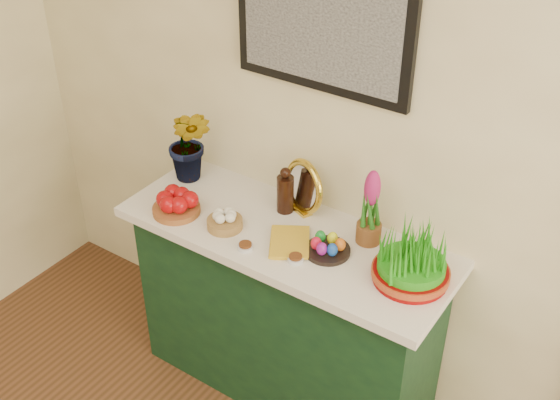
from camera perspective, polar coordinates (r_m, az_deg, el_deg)
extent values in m
cube|color=#FFF4BF|center=(2.62, 10.97, 5.34)|extent=(4.00, 0.04, 2.70)
cube|color=black|center=(2.62, 3.48, 14.35)|extent=(0.74, 0.03, 0.54)
cube|color=#A5A5A5|center=(2.61, 3.27, 14.24)|extent=(0.66, 0.01, 0.46)
cube|color=#153B1B|center=(3.13, 0.52, -9.40)|extent=(1.30, 0.45, 0.85)
cube|color=silver|center=(2.85, 0.57, -2.88)|extent=(1.40, 0.55, 0.04)
imported|color=#276E1C|center=(3.07, -7.42, 5.51)|extent=(0.28, 0.25, 0.48)
cylinder|color=brown|center=(2.97, -8.41, -0.78)|extent=(0.25, 0.25, 0.03)
cylinder|color=#A98044|center=(2.85, -4.51, -1.91)|extent=(0.16, 0.16, 0.04)
cylinder|color=black|center=(2.91, 0.43, 0.48)|extent=(0.07, 0.07, 0.16)
sphere|color=black|center=(2.85, 0.44, 2.22)|extent=(0.04, 0.04, 0.04)
cube|color=gold|center=(2.95, 1.76, -0.83)|extent=(0.11, 0.08, 0.01)
torus|color=gold|center=(2.89, 1.95, 1.13)|extent=(0.24, 0.14, 0.24)
cylinder|color=silver|center=(2.89, 1.90, 1.08)|extent=(0.18, 0.09, 0.18)
imported|color=gold|center=(2.76, -0.83, -3.37)|extent=(0.23, 0.25, 0.03)
cylinder|color=silver|center=(2.74, -2.83, -3.85)|extent=(0.06, 0.06, 0.02)
cylinder|color=#592D14|center=(2.73, -2.84, -3.63)|extent=(0.05, 0.05, 0.01)
cylinder|color=silver|center=(2.68, 1.27, -4.84)|extent=(0.06, 0.06, 0.02)
cylinder|color=#592D14|center=(2.67, 1.28, -4.62)|extent=(0.05, 0.05, 0.01)
cylinder|color=black|center=(2.73, 3.88, -4.12)|extent=(0.18, 0.18, 0.02)
ellipsoid|color=red|center=(2.70, 2.96, -3.54)|extent=(0.04, 0.04, 0.06)
ellipsoid|color=#1848AC|center=(2.67, 4.27, -4.06)|extent=(0.04, 0.04, 0.06)
ellipsoid|color=#ECF81B|center=(2.73, 4.29, -3.13)|extent=(0.04, 0.04, 0.06)
ellipsoid|color=#18862B|center=(2.73, 3.30, -3.00)|extent=(0.04, 0.04, 0.06)
ellipsoid|color=orange|center=(2.70, 4.91, -3.64)|extent=(0.04, 0.04, 0.06)
ellipsoid|color=#8C198A|center=(2.67, 3.41, -3.99)|extent=(0.04, 0.04, 0.06)
cylinder|color=brown|center=(2.78, 7.21, -2.64)|extent=(0.10, 0.10, 0.08)
ellipsoid|color=#A92168|center=(2.66, 7.52, 0.96)|extent=(0.06, 0.06, 0.15)
cylinder|color=#7C0404|center=(2.63, 10.54, -5.97)|extent=(0.28, 0.28, 0.05)
cylinder|color=maroon|center=(2.62, 10.56, -5.80)|extent=(0.29, 0.29, 0.03)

